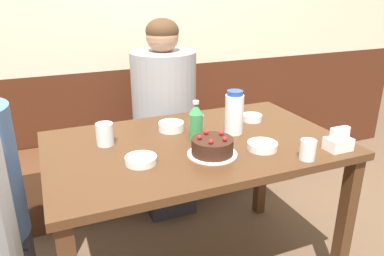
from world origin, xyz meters
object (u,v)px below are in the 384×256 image
object	(u,v)px
bench_seat	(149,170)
glass_water_tall	(105,134)
bowl_side_dish	(141,160)
person_teal_shirt	(165,119)
water_pitcher	(234,113)
napkin_holder	(338,142)
glass_shot_small	(308,150)
glass_tumbler_short	(197,124)
birthday_cake	(212,147)
soju_bottle	(196,122)
bowl_soup_white	(252,118)
bowl_rice_small	(262,146)
bowl_sauce_shallow	(171,126)

from	to	relation	value
bench_seat	glass_water_tall	bearing A→B (deg)	-118.95
bowl_side_dish	person_teal_shirt	xyz separation A→B (m)	(0.37, 0.79, -0.14)
water_pitcher	napkin_holder	distance (m)	0.49
glass_shot_small	bench_seat	bearing A→B (deg)	106.83
glass_tumbler_short	glass_shot_small	size ratio (longest dim) A/B	1.01
birthday_cake	soju_bottle	distance (m)	0.19
glass_tumbler_short	person_teal_shirt	bearing A→B (deg)	88.14
napkin_holder	person_teal_shirt	distance (m)	1.11
glass_tumbler_short	person_teal_shirt	xyz separation A→B (m)	(0.02, 0.56, -0.16)
soju_bottle	bench_seat	bearing A→B (deg)	91.01
bowl_soup_white	napkin_holder	bearing A→B (deg)	-72.45
bowl_rice_small	bowl_sauce_shallow	world-z (taller)	bowl_sauce_shallow
soju_bottle	glass_shot_small	size ratio (longest dim) A/B	2.20
water_pitcher	bowl_soup_white	xyz separation A→B (m)	(0.18, 0.12, -0.09)
soju_bottle	bowl_rice_small	world-z (taller)	soju_bottle
bench_seat	water_pitcher	size ratio (longest dim) A/B	10.60
bowl_sauce_shallow	glass_shot_small	xyz separation A→B (m)	(0.41, -0.53, 0.02)
water_pitcher	soju_bottle	bearing A→B (deg)	-178.72
soju_bottle	bowl_soup_white	size ratio (longest dim) A/B	1.81
soju_bottle	person_teal_shirt	xyz separation A→B (m)	(0.06, 0.65, -0.21)
birthday_cake	napkin_holder	distance (m)	0.56
bowl_rice_small	person_teal_shirt	bearing A→B (deg)	100.72
soju_bottle	glass_water_tall	bearing A→B (deg)	166.08
glass_water_tall	glass_shot_small	xyz separation A→B (m)	(0.75, -0.48, -0.01)
bowl_rice_small	glass_shot_small	xyz separation A→B (m)	(0.12, -0.16, 0.03)
water_pitcher	napkin_holder	world-z (taller)	water_pitcher
bowl_soup_white	glass_tumbler_short	size ratio (longest dim) A/B	1.20
bench_seat	bowl_sauce_shallow	distance (m)	0.86
soju_bottle	person_teal_shirt	world-z (taller)	person_teal_shirt
bowl_rice_small	glass_water_tall	distance (m)	0.71
bench_seat	glass_water_tall	xyz separation A→B (m)	(-0.39, -0.70, 0.59)
soju_bottle	napkin_holder	xyz separation A→B (m)	(0.53, -0.35, -0.05)
bowl_soup_white	glass_tumbler_short	world-z (taller)	glass_tumbler_short
water_pitcher	bowl_side_dish	bearing A→B (deg)	-163.38
bowl_rice_small	bowl_sauce_shallow	bearing A→B (deg)	128.04
bench_seat	bowl_soup_white	bearing A→B (deg)	-59.90
glass_shot_small	napkin_holder	bearing A→B (deg)	7.92
birthday_cake	glass_shot_small	bearing A→B (deg)	-29.17
birthday_cake	bowl_sauce_shallow	size ratio (longest dim) A/B	1.69
bowl_rice_small	person_teal_shirt	xyz separation A→B (m)	(-0.16, 0.87, -0.14)
water_pitcher	bowl_rice_small	bearing A→B (deg)	-84.19
bench_seat	glass_tumbler_short	world-z (taller)	glass_tumbler_short
birthday_cake	glass_water_tall	world-z (taller)	glass_water_tall
bowl_soup_white	bowl_sauce_shallow	size ratio (longest dim) A/B	0.82
birthday_cake	glass_tumbler_short	bearing A→B (deg)	80.37
napkin_holder	glass_shot_small	bearing A→B (deg)	-172.08
birthday_cake	bowl_sauce_shallow	distance (m)	0.35
bowl_rice_small	glass_water_tall	size ratio (longest dim) A/B	1.29
bench_seat	water_pitcher	xyz separation A→B (m)	(0.22, -0.80, 0.65)
water_pitcher	bowl_side_dish	xyz separation A→B (m)	(-0.51, -0.15, -0.09)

